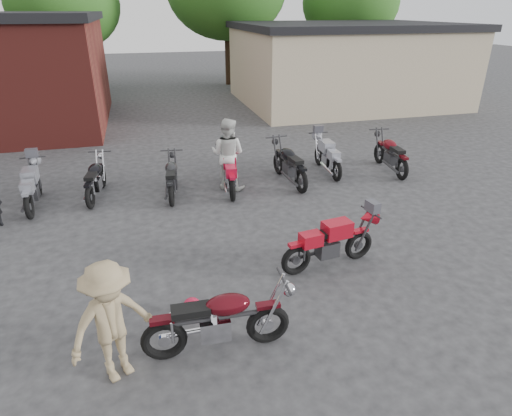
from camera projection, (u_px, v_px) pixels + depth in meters
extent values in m
plane|color=#2C2C2E|center=(262.00, 304.00, 7.02)|extent=(90.00, 90.00, 0.00)
cube|color=tan|center=(344.00, 66.00, 21.39)|extent=(10.00, 8.00, 3.50)
ellipsoid|color=#BC1434|center=(192.00, 306.00, 6.78)|extent=(0.33, 0.33, 0.26)
imported|color=silver|center=(228.00, 154.00, 11.17)|extent=(1.16, 1.11, 1.89)
imported|color=#9B8660|center=(112.00, 323.00, 5.32)|extent=(1.28, 1.07, 1.72)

